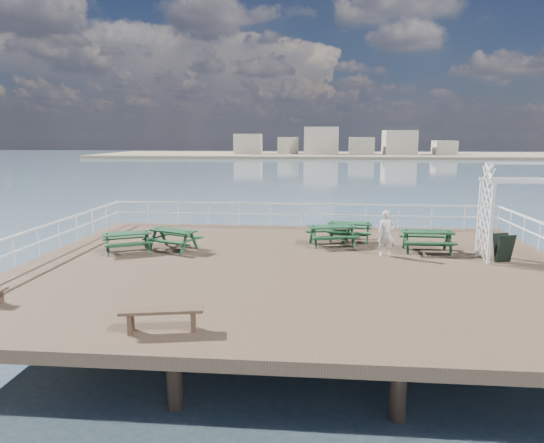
{
  "coord_description": "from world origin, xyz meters",
  "views": [
    {
      "loc": [
        0.64,
        -15.47,
        4.17
      ],
      "look_at": [
        -0.93,
        1.83,
        1.1
      ],
      "focal_mm": 32.0,
      "sensor_mm": 36.0,
      "label": 1
    }
  ],
  "objects": [
    {
      "name": "railing",
      "position": [
        -0.07,
        2.57,
        0.87
      ],
      "size": [
        17.77,
        13.76,
        1.1
      ],
      "color": "white",
      "rests_on": "ground"
    },
    {
      "name": "flat_bench_far",
      "position": [
        -2.63,
        -5.8,
        0.38
      ],
      "size": [
        1.82,
        0.75,
        0.51
      ],
      "rotation": [
        0.0,
        0.0,
        0.19
      ],
      "color": "brown",
      "rests_on": "ground"
    },
    {
      "name": "trellis_arbor",
      "position": [
        7.6,
        1.27,
        1.47
      ],
      "size": [
        2.72,
        1.53,
        3.32
      ],
      "rotation": [
        0.0,
        0.0,
        -0.04
      ],
      "color": "white",
      "rests_on": "ground"
    },
    {
      "name": "ground",
      "position": [
        0.0,
        0.0,
        -0.15
      ],
      "size": [
        18.0,
        14.0,
        0.3
      ],
      "primitive_type": "cube",
      "color": "brown",
      "rests_on": "ground"
    },
    {
      "name": "picnic_table_b",
      "position": [
        1.28,
        2.98,
        0.55
      ],
      "size": [
        2.07,
        1.83,
        0.86
      ],
      "rotation": [
        0.0,
        0.0,
        0.25
      ],
      "color": "#163D1F",
      "rests_on": "ground"
    },
    {
      "name": "picnic_table_d",
      "position": [
        -4.6,
        1.69,
        0.54
      ],
      "size": [
        2.14,
        1.96,
        0.85
      ],
      "rotation": [
        0.0,
        0.0,
        -0.39
      ],
      "color": "#163D1F",
      "rests_on": "ground"
    },
    {
      "name": "sandwich_board",
      "position": [
        6.92,
        0.94,
        0.47
      ],
      "size": [
        0.7,
        0.6,
        0.97
      ],
      "rotation": [
        0.0,
        0.0,
        0.31
      ],
      "color": "black",
      "rests_on": "ground"
    },
    {
      "name": "picnic_table_e",
      "position": [
        4.7,
        2.21,
        0.56
      ],
      "size": [
        1.82,
        1.47,
        0.88
      ],
      "rotation": [
        0.0,
        0.0,
        -0.01
      ],
      "color": "#163D1F",
      "rests_on": "ground"
    },
    {
      "name": "picnic_table_c",
      "position": [
        2.02,
        3.88,
        0.54
      ],
      "size": [
        1.87,
        1.57,
        0.84
      ],
      "rotation": [
        0.0,
        0.0,
        -0.11
      ],
      "color": "#163D1F",
      "rests_on": "ground"
    },
    {
      "name": "sea_backdrop",
      "position": [
        12.54,
        134.07,
        -0.51
      ],
      "size": [
        300.0,
        300.0,
        9.2
      ],
      "color": "#476377",
      "rests_on": "ground"
    },
    {
      "name": "picnic_table_a",
      "position": [
        -6.16,
        1.19,
        0.52
      ],
      "size": [
        2.08,
        1.94,
        0.81
      ],
      "rotation": [
        0.0,
        0.0,
        0.46
      ],
      "color": "#163D1F",
      "rests_on": "ground"
    },
    {
      "name": "person",
      "position": [
        3.12,
        1.46,
        0.8
      ],
      "size": [
        0.59,
        0.39,
        1.61
      ],
      "primitive_type": "imported",
      "rotation": [
        0.0,
        0.0,
        0.01
      ],
      "color": "silver",
      "rests_on": "ground"
    }
  ]
}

